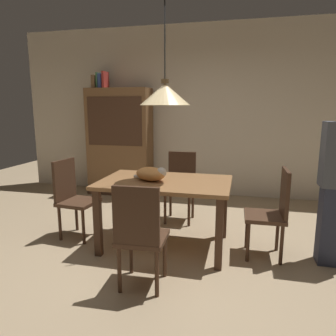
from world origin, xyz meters
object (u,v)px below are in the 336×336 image
Objects in this scene: chair_left_side at (73,195)px; book_brown_thick at (96,82)px; book_blue_wide at (102,81)px; dining_table at (165,190)px; chair_far_back at (181,183)px; chair_right_side at (273,209)px; book_green_slim at (99,81)px; hutch_bookcase at (120,144)px; cat_sleeping at (152,174)px; book_red_tall at (105,80)px; chair_near_front at (140,233)px; pendant_lamp at (165,94)px.

book_brown_thick reaches higher than chair_left_side.
book_brown_thick is 0.12m from book_blue_wide.
chair_far_back reaches higher than dining_table.
book_green_slim is at bearing 144.87° from chair_right_side.
chair_left_side is at bearing -84.69° from hutch_bookcase.
chair_left_side is 2.31× the size of cat_sleeping.
book_green_slim reaches higher than book_brown_thick.
hutch_bookcase is (-2.44, 1.97, 0.38)m from chair_right_side.
hutch_bookcase is 7.12× the size of book_green_slim.
chair_near_front is at bearing -61.43° from book_red_tall.
dining_table is at bearing -49.74° from book_green_slim.
hutch_bookcase is 1.13m from book_red_tall.
book_green_slim reaches higher than chair_left_side.
hutch_bookcase is (-1.31, 1.97, 0.24)m from dining_table.
chair_left_side is at bearing -72.98° from book_brown_thick.
chair_left_side is (-1.13, 0.01, -0.14)m from dining_table.
chair_right_side is 3.58× the size of book_green_slim.
book_red_tall is at bearing 118.57° from chair_near_front.
book_red_tall is at bearing 143.68° from chair_right_side.
chair_right_side is 3.67m from book_blue_wide.
book_blue_wide is at bearing 180.00° from book_red_tall.
book_red_tall is at bearing 0.00° from book_blue_wide.
cat_sleeping is 2.74m from book_blue_wide.
hutch_bookcase is at bearing -0.36° from book_red_tall.
book_brown_thick is (-1.73, 1.09, 1.45)m from chair_far_back.
chair_far_back is 3.88× the size of book_blue_wide.
book_brown_thick reaches higher than dining_table.
chair_far_back is 2.47m from book_green_slim.
chair_far_back is 1.45m from pendant_lamp.
chair_near_front is 3.58m from book_blue_wide.
book_red_tall reaches higher than hutch_bookcase.
dining_table is 0.89m from chair_far_back.
book_brown_thick is (-2.86, 1.97, 1.45)m from chair_right_side.
dining_table is at bearing -51.84° from book_red_tall.
pendant_lamp is at bearing -56.34° from hutch_bookcase.
book_blue_wide is (-1.61, 1.97, 1.32)m from dining_table.
book_green_slim is (-1.67, 1.09, 1.47)m from chair_far_back.
book_brown_thick is at bearing 107.02° from chair_left_side.
chair_right_side is 3.72m from book_green_slim.
book_blue_wide is (-0.30, 0.00, 1.08)m from hutch_bookcase.
chair_near_front is at bearing -89.89° from chair_far_back.
book_red_tall reaches higher than book_blue_wide.
book_red_tall is (-1.55, 1.09, 1.48)m from chair_far_back.
book_red_tall is (-1.55, 1.97, 0.33)m from pendant_lamp.
book_blue_wide reaches higher than chair_near_front.
chair_left_side is at bearing -77.93° from book_red_tall.
dining_table is 1.51× the size of chair_far_back.
book_green_slim is (-1.67, 2.85, 1.47)m from chair_near_front.
chair_far_back is 1.00× the size of chair_right_side.
book_brown_thick is at bearing 145.45° from chair_right_side.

